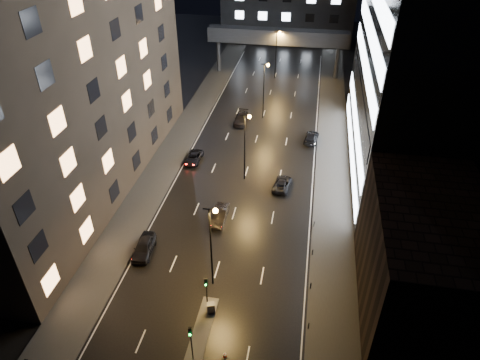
{
  "coord_description": "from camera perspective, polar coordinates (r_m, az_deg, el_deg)",
  "views": [
    {
      "loc": [
        8.29,
        -22.15,
        34.66
      ],
      "look_at": [
        0.45,
        21.84,
        4.0
      ],
      "focal_mm": 32.0,
      "sensor_mm": 36.0,
      "label": 1
    }
  ],
  "objects": [
    {
      "name": "streetlight_mid_a",
      "position": [
        58.08,
        0.79,
        5.45
      ],
      "size": [
        1.45,
        0.5,
        10.15
      ],
      "color": "black",
      "rests_on": "ground"
    },
    {
      "name": "median_island",
      "position": [
        42.93,
        -5.15,
        -19.42
      ],
      "size": [
        1.6,
        8.0,
        0.15
      ],
      "primitive_type": "cube",
      "color": "#383533",
      "rests_on": "ground"
    },
    {
      "name": "car_toward_a",
      "position": [
        59.65,
        5.66,
        -0.5
      ],
      "size": [
        2.67,
        4.86,
        1.29
      ],
      "primitive_type": "imported",
      "rotation": [
        0.0,
        0.0,
        3.03
      ],
      "color": "black",
      "rests_on": "ground"
    },
    {
      "name": "car_away_c",
      "position": [
        65.56,
        -6.21,
        2.97
      ],
      "size": [
        2.32,
        4.67,
        1.27
      ],
      "primitive_type": "imported",
      "rotation": [
        0.0,
        0.0,
        -0.04
      ],
      "color": "black",
      "rests_on": "ground"
    },
    {
      "name": "car_away_d",
      "position": [
        76.63,
        0.14,
        8.21
      ],
      "size": [
        2.14,
        5.26,
        1.53
      ],
      "primitive_type": "imported",
      "rotation": [
        0.0,
        0.0,
        0.0
      ],
      "color": "black",
      "rests_on": "ground"
    },
    {
      "name": "skybridge",
      "position": [
        96.19,
        5.03,
        18.45
      ],
      "size": [
        30.0,
        3.0,
        10.0
      ],
      "color": "#333335",
      "rests_on": "ground"
    },
    {
      "name": "streetlight_near",
      "position": [
        42.05,
        -3.74,
        -7.68
      ],
      "size": [
        1.45,
        0.5,
        10.15
      ],
      "color": "black",
      "rests_on": "ground"
    },
    {
      "name": "car_away_b",
      "position": [
        53.74,
        -2.71,
        -4.71
      ],
      "size": [
        1.61,
        4.57,
        1.5
      ],
      "primitive_type": "imported",
      "rotation": [
        0.0,
        0.0,
        0.0
      ],
      "color": "black",
      "rests_on": "ground"
    },
    {
      "name": "cone_b",
      "position": [
        41.16,
        -2.04,
        -22.27
      ],
      "size": [
        0.45,
        0.45,
        0.52
      ],
      "primitive_type": "cone",
      "rotation": [
        0.0,
        0.0,
        -0.3
      ],
      "color": "#EE3C0C",
      "rests_on": "ground"
    },
    {
      "name": "bollard_row",
      "position": [
        44.66,
        9.26,
        -16.17
      ],
      "size": [
        0.12,
        25.12,
        0.9
      ],
      "color": "black",
      "rests_on": "ground"
    },
    {
      "name": "building_right_low",
      "position": [
        43.91,
        23.12,
        -9.76
      ],
      "size": [
        10.0,
        18.0,
        12.0
      ],
      "primitive_type": "cube",
      "color": "black",
      "rests_on": "ground"
    },
    {
      "name": "ground",
      "position": [
        71.64,
        2.2,
        5.5
      ],
      "size": [
        160.0,
        160.0,
        0.0
      ],
      "primitive_type": "plane",
      "color": "black",
      "rests_on": "ground"
    },
    {
      "name": "traffic_signal_near",
      "position": [
        42.07,
        -4.49,
        -14.31
      ],
      "size": [
        0.28,
        0.34,
        4.4
      ],
      "color": "black",
      "rests_on": "median_island"
    },
    {
      "name": "streetlight_mid_b",
      "position": [
        76.02,
        3.33,
        12.66
      ],
      "size": [
        1.45,
        0.5,
        10.15
      ],
      "color": "black",
      "rests_on": "ground"
    },
    {
      "name": "car_away_a",
      "position": [
        50.46,
        -12.69,
        -8.71
      ],
      "size": [
        2.33,
        5.0,
        1.65
      ],
      "primitive_type": "imported",
      "rotation": [
        0.0,
        0.0,
        0.08
      ],
      "color": "black",
      "rests_on": "ground"
    },
    {
      "name": "sidewalk_right",
      "position": [
        66.93,
        12.24,
        2.48
      ],
      "size": [
        5.0,
        110.0,
        0.15
      ],
      "primitive_type": "cube",
      "color": "#383533",
      "rests_on": "ground"
    },
    {
      "name": "traffic_signal_far",
      "position": [
        38.82,
        -6.56,
        -20.28
      ],
      "size": [
        0.28,
        0.34,
        4.4
      ],
      "color": "black",
      "rests_on": "median_island"
    },
    {
      "name": "building_right_glass",
      "position": [
        61.71,
        27.29,
        19.6
      ],
      "size": [
        20.0,
        36.0,
        45.0
      ],
      "primitive_type": "cube",
      "color": "black",
      "rests_on": "ground"
    },
    {
      "name": "building_left",
      "position": [
        57.38,
        -23.87,
        16.89
      ],
      "size": [
        15.0,
        48.0,
        40.0
      ],
      "primitive_type": "cube",
      "color": "#2D2319",
      "rests_on": "ground"
    },
    {
      "name": "sidewalk_left",
      "position": [
        69.96,
        -8.61,
        4.41
      ],
      "size": [
        5.0,
        110.0,
        0.15
      ],
      "primitive_type": "cube",
      "color": "#383533",
      "rests_on": "ground"
    },
    {
      "name": "utility_cabinet",
      "position": [
        43.66,
        -3.89,
        -16.62
      ],
      "size": [
        0.88,
        0.77,
        1.18
      ],
      "primitive_type": "cube",
      "rotation": [
        0.0,
        0.0,
        0.32
      ],
      "color": "#535456",
      "rests_on": "median_island"
    },
    {
      "name": "streetlight_far",
      "position": [
        94.79,
        4.95,
        17.05
      ],
      "size": [
        1.45,
        0.5,
        10.15
      ],
      "color": "black",
      "rests_on": "ground"
    },
    {
      "name": "car_toward_b",
      "position": [
        71.54,
        9.5,
        5.64
      ],
      "size": [
        2.61,
        5.2,
        1.45
      ],
      "primitive_type": "imported",
      "rotation": [
        0.0,
        0.0,
        3.02
      ],
      "color": "black",
      "rests_on": "ground"
    }
  ]
}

